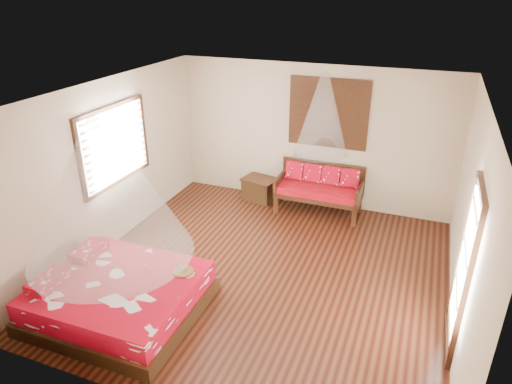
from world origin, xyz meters
The scene contains 10 objects.
room centered at (0.00, 0.00, 1.40)m, with size 5.54×5.54×2.84m.
bed centered at (-1.52, -1.60, 0.25)m, with size 2.14×1.94×0.64m.
daybed centered at (0.29, 2.38, 0.52)m, with size 1.65×0.73×0.94m.
storage_chest centered at (-0.99, 2.45, 0.24)m, with size 0.77×0.63×0.47m.
shutter_panel centered at (0.29, 2.72, 1.90)m, with size 1.52×0.06×1.32m.
window_left centered at (-2.71, 0.20, 1.70)m, with size 0.10×1.74×1.34m.
glazed_door centered at (2.72, -0.60, 1.07)m, with size 0.08×1.02×2.16m.
wine_tray centered at (-0.78, -1.10, 0.56)m, with size 0.29×0.29×0.23m.
mosquito_net_main centered at (-1.50, -1.60, 1.85)m, with size 2.09×2.09×1.80m, color white.
mosquito_net_daybed centered at (0.29, 2.25, 2.00)m, with size 0.99×0.99×1.50m, color white.
Camera 1 is at (2.06, -5.64, 4.16)m, focal length 32.00 mm.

